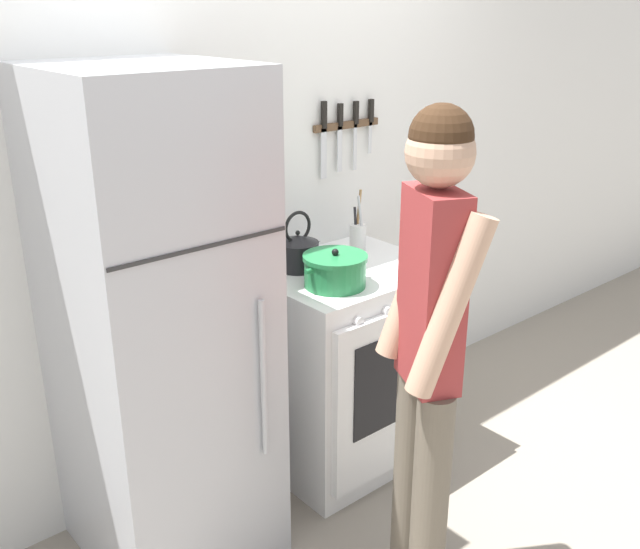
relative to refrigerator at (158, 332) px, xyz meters
name	(u,v)px	position (x,y,z in m)	size (l,w,h in m)	color
ground_plane	(253,444)	(0.60, 0.34, -0.90)	(14.00, 14.00, 0.00)	gray
wall_back	(238,181)	(0.60, 0.37, 0.38)	(10.00, 0.06, 2.55)	silver
refrigerator	(158,332)	(0.00, 0.00, 0.00)	(0.61, 0.70, 1.80)	#B7BABF
stove_range	(349,364)	(0.90, 0.00, -0.43)	(0.76, 0.66, 0.91)	white
dutch_oven_pot	(335,270)	(0.73, -0.10, 0.08)	(0.30, 0.26, 0.16)	#237A42
tea_kettle	(298,251)	(0.74, 0.15, 0.09)	(0.22, 0.18, 0.25)	black
utensil_jar	(358,236)	(1.09, 0.16, 0.09)	(0.07, 0.07, 0.28)	silver
person	(429,343)	(0.53, -0.77, 0.08)	(0.37, 0.42, 1.71)	#6B6051
wall_knife_strip	(346,125)	(1.16, 0.32, 0.56)	(0.38, 0.03, 0.34)	brown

